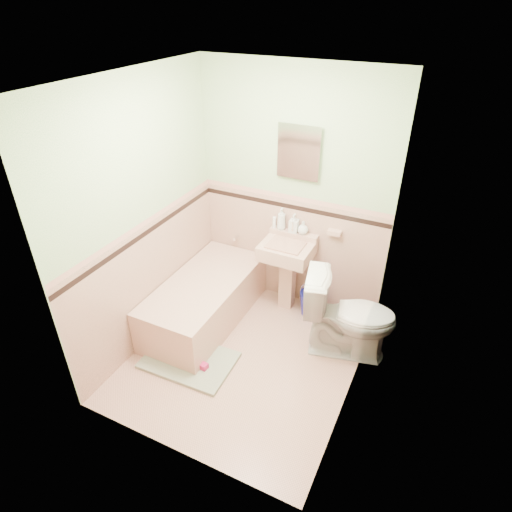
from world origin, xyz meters
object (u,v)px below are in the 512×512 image
at_px(toilet, 350,316).
at_px(bucket, 312,303).
at_px(soap_bottle_mid, 294,223).
at_px(bathtub, 205,302).
at_px(medicine_cabinet, 299,152).
at_px(sink, 286,278).
at_px(soap_bottle_left, 281,219).
at_px(soap_bottle_right, 303,228).
at_px(shoe, 201,365).

relative_size(toilet, bucket, 3.17).
relative_size(soap_bottle_mid, bucket, 0.74).
height_order(bathtub, medicine_cabinet, medicine_cabinet).
bearing_deg(toilet, sink, 53.09).
bearing_deg(soap_bottle_mid, soap_bottle_left, 180.00).
distance_m(medicine_cabinet, soap_bottle_mid, 0.73).
height_order(soap_bottle_right, bucket, soap_bottle_right).
height_order(bathtub, soap_bottle_right, soap_bottle_right).
bearing_deg(bucket, sink, -172.37).
bearing_deg(bucket, medicine_cabinet, 150.44).
xyz_separation_m(bathtub, shoe, (0.34, -0.64, -0.16)).
bearing_deg(soap_bottle_right, soap_bottle_mid, 180.00).
distance_m(sink, soap_bottle_right, 0.57).
bearing_deg(soap_bottle_left, medicine_cabinet, 11.92).
height_order(bucket, shoe, bucket).
bearing_deg(sink, bucket, 7.63).
xyz_separation_m(bathtub, soap_bottle_left, (0.54, 0.71, 0.76)).
relative_size(soap_bottle_left, bucket, 0.88).
height_order(medicine_cabinet, bucket, medicine_cabinet).
distance_m(medicine_cabinet, shoe, 2.17).
xyz_separation_m(soap_bottle_mid, bucket, (0.30, -0.14, -0.83)).
bearing_deg(soap_bottle_mid, toilet, -33.68).
relative_size(soap_bottle_right, bucket, 0.52).
height_order(toilet, bucket, toilet).
relative_size(medicine_cabinet, shoe, 3.40).
xyz_separation_m(sink, shoe, (-0.34, -1.17, -0.35)).
bearing_deg(soap_bottle_mid, soap_bottle_right, 0.00).
bearing_deg(soap_bottle_left, bathtub, -127.15).
bearing_deg(soap_bottle_mid, bathtub, -133.64).
relative_size(medicine_cabinet, toilet, 0.54).
bearing_deg(toilet, bathtub, 84.04).
distance_m(sink, shoe, 1.27).
bearing_deg(soap_bottle_left, toilet, -29.52).
height_order(soap_bottle_left, shoe, soap_bottle_left).
distance_m(bucket, shoe, 1.37).
xyz_separation_m(medicine_cabinet, bucket, (0.30, -0.17, -1.57)).
height_order(bathtub, bucket, bathtub).
distance_m(soap_bottle_mid, toilet, 1.09).
bearing_deg(medicine_cabinet, toilet, -35.27).
relative_size(sink, bucket, 3.01).
xyz_separation_m(soap_bottle_left, soap_bottle_mid, (0.14, 0.00, -0.02)).
height_order(medicine_cabinet, soap_bottle_mid, medicine_cabinet).
relative_size(bathtub, shoe, 11.15).
bearing_deg(shoe, soap_bottle_mid, 82.06).
bearing_deg(medicine_cabinet, soap_bottle_mid, -95.65).
height_order(sink, toilet, toilet).
relative_size(sink, shoe, 6.03).
xyz_separation_m(soap_bottle_right, shoe, (-0.44, -1.35, -0.88)).
distance_m(bathtub, toilet, 1.49).
bearing_deg(medicine_cabinet, shoe, -103.74).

